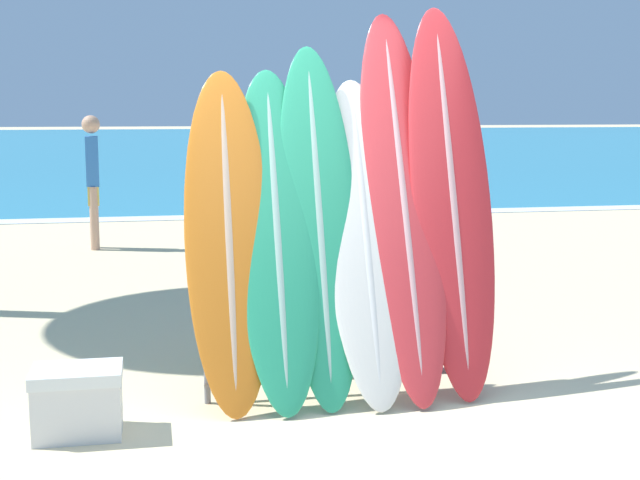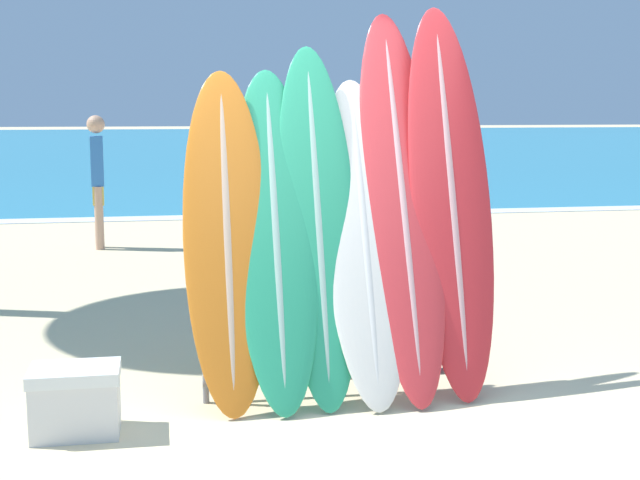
# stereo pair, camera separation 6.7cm
# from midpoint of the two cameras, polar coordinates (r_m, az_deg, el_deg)

# --- Properties ---
(ground_plane) EXTENTS (160.00, 160.00, 0.00)m
(ground_plane) POSITION_cam_midpoint_polar(r_m,az_deg,el_deg) (5.19, 2.47, -12.07)
(ground_plane) COLOR beige
(ocean_water) EXTENTS (120.00, 60.00, 0.01)m
(ocean_water) POSITION_cam_midpoint_polar(r_m,az_deg,el_deg) (44.10, -9.44, 6.05)
(ocean_water) COLOR teal
(ocean_water) RESTS_ON ground_plane
(surfboard_rack) EXTENTS (1.77, 0.04, 0.86)m
(surfboard_rack) POSITION_cam_midpoint_polar(r_m,az_deg,el_deg) (5.65, 1.19, -5.38)
(surfboard_rack) COLOR slate
(surfboard_rack) RESTS_ON ground_plane
(surfboard_slot_0) EXTENTS (0.54, 0.87, 2.06)m
(surfboard_slot_0) POSITION_cam_midpoint_polar(r_m,az_deg,el_deg) (5.48, -6.23, 0.17)
(surfboard_slot_0) COLOR orange
(surfboard_slot_0) RESTS_ON ground_plane
(surfboard_slot_1) EXTENTS (0.52, 0.97, 2.08)m
(surfboard_slot_1) POSITION_cam_midpoint_polar(r_m,az_deg,el_deg) (5.51, -3.14, 0.33)
(surfboard_slot_1) COLOR #289E70
(surfboard_slot_1) RESTS_ON ground_plane
(surfboard_slot_2) EXTENTS (0.50, 0.93, 2.23)m
(surfboard_slot_2) POSITION_cam_midpoint_polar(r_m,az_deg,el_deg) (5.58, -0.41, 1.21)
(surfboard_slot_2) COLOR #289E70
(surfboard_slot_2) RESTS_ON ground_plane
(surfboard_slot_3) EXTENTS (0.52, 0.96, 2.01)m
(surfboard_slot_3) POSITION_cam_midpoint_polar(r_m,az_deg,el_deg) (5.61, 2.58, 0.15)
(surfboard_slot_3) COLOR silver
(surfboard_slot_3) RESTS_ON ground_plane
(surfboard_slot_4) EXTENTS (0.51, 1.16, 2.47)m
(surfboard_slot_4) POSITION_cam_midpoint_polar(r_m,az_deg,el_deg) (5.74, 4.95, 2.60)
(surfboard_slot_4) COLOR red
(surfboard_slot_4) RESTS_ON ground_plane
(surfboard_slot_5) EXTENTS (0.53, 0.95, 2.50)m
(surfboard_slot_5) POSITION_cam_midpoint_polar(r_m,az_deg,el_deg) (5.81, 8.07, 2.76)
(surfboard_slot_5) COLOR red
(surfboard_slot_5) RESTS_ON ground_plane
(person_near_water) EXTENTS (0.31, 0.29, 1.81)m
(person_near_water) POSITION_cam_midpoint_polar(r_m,az_deg,el_deg) (12.06, -4.96, 4.53)
(person_near_water) COLOR beige
(person_near_water) RESTS_ON ground_plane
(person_mid_beach) EXTENTS (0.26, 0.22, 1.53)m
(person_mid_beach) POSITION_cam_midpoint_polar(r_m,az_deg,el_deg) (14.11, -0.65, 4.52)
(person_mid_beach) COLOR beige
(person_mid_beach) RESTS_ON ground_plane
(person_far_left) EXTENTS (0.29, 0.28, 1.71)m
(person_far_left) POSITION_cam_midpoint_polar(r_m,az_deg,el_deg) (9.89, -4.80, 3.35)
(person_far_left) COLOR #A87A5B
(person_far_left) RESTS_ON ground_plane
(person_far_right) EXTENTS (0.23, 0.29, 1.72)m
(person_far_right) POSITION_cam_midpoint_polar(r_m,az_deg,el_deg) (11.80, -14.50, 3.95)
(person_far_right) COLOR tan
(person_far_right) RESTS_ON ground_plane
(cooler_box) EXTENTS (0.50, 0.37, 0.39)m
(cooler_box) POSITION_cam_midpoint_polar(r_m,az_deg,el_deg) (5.24, -15.60, -9.91)
(cooler_box) COLOR silver
(cooler_box) RESTS_ON ground_plane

